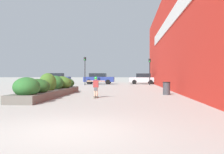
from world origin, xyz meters
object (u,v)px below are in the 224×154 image
skateboarder (96,84)px  traffic_light_left (85,66)px  trash_bin (166,88)px  traffic_light_right (150,67)px  car_center_left (57,78)px  car_center_right (192,79)px  car_rightmost (142,79)px  car_leftmost (99,78)px  skateboard (96,97)px

skateboarder → traffic_light_left: bearing=105.0°
trash_bin → traffic_light_right: bearing=89.7°
car_center_left → car_center_right: (21.17, -3.18, -0.04)m
traffic_light_left → car_rightmost: bearing=33.4°
car_leftmost → skateboard: bearing=6.9°
trash_bin → skateboard: bearing=-149.5°
trash_bin → car_center_left: (-14.68, 23.23, 0.43)m
skateboard → trash_bin: (4.48, 2.64, 0.37)m
car_center_right → trash_bin: bearing=162.1°
trash_bin → car_center_right: bearing=72.1°
car_center_right → traffic_light_left: size_ratio=1.24×
skateboarder → car_leftmost: bearing=99.4°
trash_bin → car_center_right: car_center_right is taller
car_leftmost → traffic_light_right: bearing=65.5°
trash_bin → car_leftmost: 20.86m
skateboard → car_center_right: 25.21m
car_center_left → car_center_right: bearing=81.4°
traffic_light_left → traffic_light_right: 8.63m
car_leftmost → car_center_left: bearing=-116.0°
skateboard → car_center_right: bearing=66.7°
trash_bin → traffic_light_left: size_ratio=0.23×
skateboarder → car_center_left: car_center_left is taller
car_center_right → traffic_light_right: size_ratio=1.31×
car_rightmost → traffic_light_left: size_ratio=1.04×
skateboarder → car_leftmost: size_ratio=0.26×
car_rightmost → trash_bin: bearing=-178.2°
skateboard → car_rightmost: size_ratio=0.18×
trash_bin → car_leftmost: size_ratio=0.20×
traffic_light_left → traffic_light_right: bearing=4.7°
car_center_left → traffic_light_left: (6.16, -7.66, 1.66)m
car_center_right → car_rightmost: (-7.15, 0.71, -0.01)m
skateboard → car_leftmost: bearing=99.4°
skateboarder → car_center_left: 27.81m
skateboarder → trash_bin: size_ratio=1.32×
skateboard → traffic_light_right: traffic_light_right is taller
trash_bin → car_center_right: 21.08m
car_center_left → car_rightmost: bearing=80.0°
traffic_light_right → trash_bin: bearing=-90.3°
car_center_left → car_rightmost: car_center_left is taller
skateboarder → traffic_light_right: bearing=78.9°
car_leftmost → car_center_right: 13.67m
car_leftmost → traffic_light_left: size_ratio=1.19×
car_center_left → traffic_light_right: traffic_light_right is taller
skateboarder → car_center_right: bearing=66.7°
car_center_left → traffic_light_left: bearing=38.8°
car_center_right → traffic_light_right: 7.60m
car_center_right → skateboard: bearing=154.2°
traffic_light_left → traffic_light_right: traffic_light_left is taller
traffic_light_right → car_center_right: bearing=30.5°
skateboarder → traffic_light_right: 19.52m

